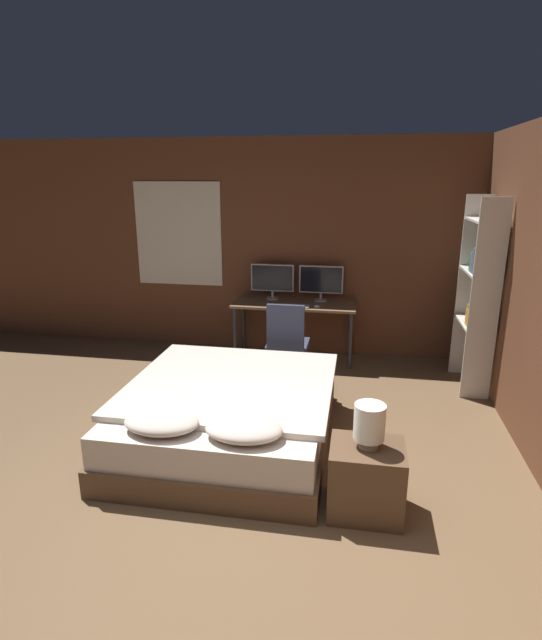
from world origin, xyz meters
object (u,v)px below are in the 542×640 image
monitor_right (321,281)px  monitor_left (272,279)px  bed (229,414)px  bedside_lamp (369,422)px  keyboard (292,306)px  desk (294,310)px  computer_mouse (317,306)px  office_chair (287,351)px  bookshelf (480,287)px  nightstand (366,479)px

monitor_right → monitor_left: bearing=180.0°
bed → bedside_lamp: (1.16, -0.74, 0.41)m
bed → monitor_right: 2.52m
keyboard → desk: bearing=90.0°
bedside_lamp → monitor_left: (-1.19, 3.08, 0.30)m
bed → keyboard: (0.28, 1.98, 0.47)m
keyboard → computer_mouse: size_ratio=5.79×
office_chair → monitor_left: bearing=109.6°
keyboard → office_chair: bearing=-87.7°
office_chair → bookshelf: 2.14m
bedside_lamp → monitor_left: size_ratio=0.56×
office_chair → bed: bearing=-101.9°
computer_mouse → nightstand: bearing=-77.8°
bedside_lamp → desk: size_ratio=0.20×
bed → keyboard: size_ratio=4.88×
bedside_lamp → nightstand: bearing=-45.0°
nightstand → bookshelf: 2.74m
computer_mouse → bookshelf: (1.72, -0.38, 0.38)m
keyboard → computer_mouse: (0.29, 0.00, 0.01)m
keyboard → bedside_lamp: bearing=-72.1°
desk → office_chair: 0.79m
nightstand → keyboard: 2.90m
desk → keyboard: bearing=-90.0°
bed → monitor_left: size_ratio=3.63×
nightstand → desk: 3.06m
monitor_right → computer_mouse: (-0.02, -0.36, -0.24)m
bed → nightstand: bearing=-32.7°
keyboard → bookshelf: 2.08m
desk → keyboard: 0.21m
computer_mouse → office_chair: (-0.27, -0.57, -0.38)m
bed → nightstand: bed is taller
bed → monitor_right: bearing=76.0°
monitor_left → keyboard: size_ratio=1.34×
monitor_left → office_chair: size_ratio=0.59×
desk → monitor_right: (0.31, 0.18, 0.35)m
monitor_left → bed: bearing=-89.2°
office_chair → computer_mouse: bearing=64.7°
bedside_lamp → keyboard: bedside_lamp is taller
desk → office_chair: size_ratio=1.62×
monitor_left → office_chair: bearing=-70.4°
bed → desk: desk is taller
bedside_lamp → monitor_right: bearing=100.5°
nightstand → desk: bearing=106.9°
nightstand → office_chair: (-0.86, 2.15, 0.12)m
bedside_lamp → office_chair: bearing=111.7°
office_chair → monitor_right: bearing=73.0°
bedside_lamp → keyboard: 2.86m
nightstand → bookshelf: size_ratio=0.24×
bedside_lamp → bookshelf: size_ratio=0.15×
desk → computer_mouse: computer_mouse is taller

